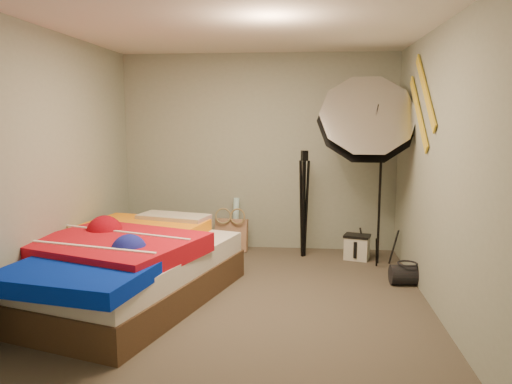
# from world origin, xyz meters

# --- Properties ---
(floor) EXTENTS (4.00, 4.00, 0.00)m
(floor) POSITION_xyz_m (0.00, 0.00, 0.00)
(floor) COLOR #50473C
(floor) RESTS_ON ground
(ceiling) EXTENTS (4.00, 4.00, 0.00)m
(ceiling) POSITION_xyz_m (0.00, 0.00, 2.50)
(ceiling) COLOR silver
(ceiling) RESTS_ON wall_back
(wall_back) EXTENTS (3.50, 0.00, 3.50)m
(wall_back) POSITION_xyz_m (0.00, 2.00, 1.25)
(wall_back) COLOR gray
(wall_back) RESTS_ON floor
(wall_front) EXTENTS (3.50, 0.00, 3.50)m
(wall_front) POSITION_xyz_m (0.00, -2.00, 1.25)
(wall_front) COLOR gray
(wall_front) RESTS_ON floor
(wall_left) EXTENTS (0.00, 4.00, 4.00)m
(wall_left) POSITION_xyz_m (-1.75, 0.00, 1.25)
(wall_left) COLOR gray
(wall_left) RESTS_ON floor
(wall_right) EXTENTS (0.00, 4.00, 4.00)m
(wall_right) POSITION_xyz_m (1.75, 0.00, 1.25)
(wall_right) COLOR gray
(wall_right) RESTS_ON floor
(tote_bag) EXTENTS (0.42, 0.21, 0.43)m
(tote_bag) POSITION_xyz_m (-0.33, 1.79, 0.21)
(tote_bag) COLOR tan
(tote_bag) RESTS_ON floor
(wrapping_roll) EXTENTS (0.10, 0.20, 0.68)m
(wrapping_roll) POSITION_xyz_m (-0.29, 1.86, 0.34)
(wrapping_roll) COLOR #66C5D8
(wrapping_roll) RESTS_ON floor
(camera_case) EXTENTS (0.32, 0.27, 0.28)m
(camera_case) POSITION_xyz_m (1.23, 1.54, 0.14)
(camera_case) COLOR beige
(camera_case) RESTS_ON floor
(duffel_bag) EXTENTS (0.35, 0.23, 0.21)m
(duffel_bag) POSITION_xyz_m (1.65, 0.66, 0.10)
(duffel_bag) COLOR black
(duffel_bag) RESTS_ON floor
(wall_stripe_upper) EXTENTS (0.02, 0.91, 0.78)m
(wall_stripe_upper) POSITION_xyz_m (1.73, 0.60, 1.95)
(wall_stripe_upper) COLOR gold
(wall_stripe_upper) RESTS_ON wall_right
(wall_stripe_lower) EXTENTS (0.02, 0.91, 0.78)m
(wall_stripe_lower) POSITION_xyz_m (1.73, 0.85, 1.75)
(wall_stripe_lower) COLOR gold
(wall_stripe_lower) RESTS_ON wall_right
(bed) EXTENTS (2.09, 2.64, 0.65)m
(bed) POSITION_xyz_m (-1.09, -0.04, 0.32)
(bed) COLOR #4A3321
(bed) RESTS_ON floor
(photo_umbrella) EXTENTS (1.34, 1.02, 2.29)m
(photo_umbrella) POSITION_xyz_m (1.27, 1.28, 1.64)
(photo_umbrella) COLOR black
(photo_umbrella) RESTS_ON floor
(camera_tripod) EXTENTS (0.09, 0.09, 1.31)m
(camera_tripod) POSITION_xyz_m (0.59, 1.62, 0.75)
(camera_tripod) COLOR black
(camera_tripod) RESTS_ON floor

